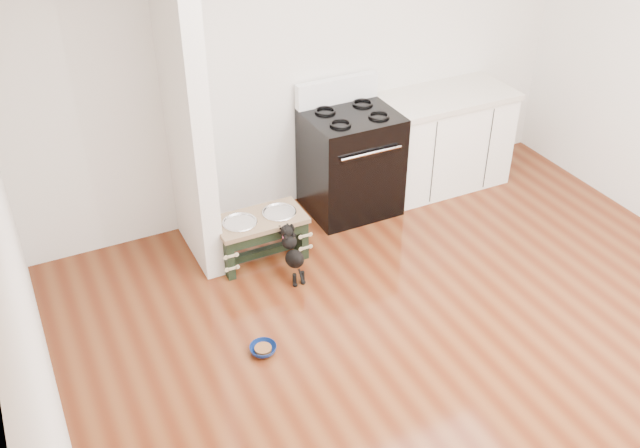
% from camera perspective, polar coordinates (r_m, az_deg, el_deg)
% --- Properties ---
extents(ground, '(5.00, 5.00, 0.00)m').
position_cam_1_polar(ground, '(4.97, 11.74, -11.33)').
color(ground, '#4F1F0E').
rests_on(ground, ground).
extents(room_shell, '(5.00, 5.00, 5.00)m').
position_cam_1_polar(room_shell, '(4.02, 14.35, 5.35)').
color(room_shell, silver).
rests_on(room_shell, ground).
extents(partition_wall, '(0.15, 0.80, 2.70)m').
position_cam_1_polar(partition_wall, '(5.34, -10.82, 9.76)').
color(partition_wall, silver).
rests_on(partition_wall, ground).
extents(oven_range, '(0.76, 0.69, 1.14)m').
position_cam_1_polar(oven_range, '(6.25, 2.45, 5.08)').
color(oven_range, black).
rests_on(oven_range, ground).
extents(cabinet_run, '(1.24, 0.64, 0.91)m').
position_cam_1_polar(cabinet_run, '(6.75, 9.78, 6.63)').
color(cabinet_run, white).
rests_on(cabinet_run, ground).
extents(dog_feeder, '(0.72, 0.38, 0.41)m').
position_cam_1_polar(dog_feeder, '(5.69, -4.77, -0.49)').
color(dog_feeder, black).
rests_on(dog_feeder, ground).
extents(puppy, '(0.13, 0.37, 0.44)m').
position_cam_1_polar(puppy, '(5.50, -2.22, -2.24)').
color(puppy, black).
rests_on(puppy, ground).
extents(floor_bowl, '(0.23, 0.23, 0.06)m').
position_cam_1_polar(floor_bowl, '(4.98, -4.57, -9.96)').
color(floor_bowl, navy).
rests_on(floor_bowl, ground).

